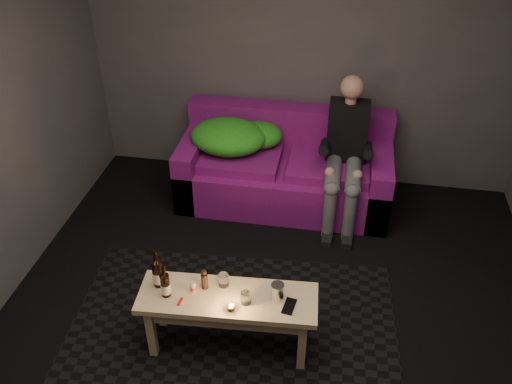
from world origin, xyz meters
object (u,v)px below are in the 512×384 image
(person, at_px, (346,150))
(beer_bottle_b, at_px, (165,284))
(beer_bottle_a, at_px, (158,272))
(steel_cup, at_px, (277,292))
(sofa, at_px, (285,170))
(coffee_table, at_px, (228,305))

(person, xyz_separation_m, beer_bottle_b, (-1.07, -1.73, -0.09))
(beer_bottle_a, relative_size, steel_cup, 2.50)
(beer_bottle_b, bearing_deg, sofa, 74.19)
(person, bearing_deg, sofa, 163.77)
(sofa, distance_m, coffee_table, 1.84)
(sofa, xyz_separation_m, beer_bottle_b, (-0.53, -1.89, 0.27))
(coffee_table, height_order, beer_bottle_a, beer_bottle_a)
(beer_bottle_b, xyz_separation_m, steel_cup, (0.71, 0.09, -0.03))
(person, bearing_deg, coffee_table, -111.95)
(person, relative_size, beer_bottle_b, 5.02)
(sofa, relative_size, beer_bottle_a, 6.41)
(steel_cup, bearing_deg, person, 77.73)
(coffee_table, relative_size, beer_bottle_b, 4.69)
(steel_cup, bearing_deg, beer_bottle_a, -179.07)
(steel_cup, bearing_deg, coffee_table, -172.97)
(coffee_table, height_order, beer_bottle_b, beer_bottle_b)
(sofa, distance_m, beer_bottle_a, 1.93)
(beer_bottle_b, relative_size, steel_cup, 2.13)
(beer_bottle_a, height_order, beer_bottle_b, beer_bottle_a)
(beer_bottle_a, bearing_deg, coffee_table, -3.27)
(sofa, xyz_separation_m, steel_cup, (0.18, -1.79, 0.24))
(beer_bottle_b, bearing_deg, coffee_table, 8.04)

